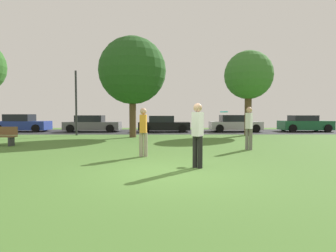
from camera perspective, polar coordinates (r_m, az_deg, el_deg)
name	(u,v)px	position (r m, az deg, el deg)	size (l,w,h in m)	color
ground_plane	(169,173)	(7.21, 0.20, -9.65)	(44.00, 44.00, 0.00)	#47702D
road_strip	(167,132)	(23.10, -0.24, -1.17)	(44.00, 6.40, 0.01)	#28282B
oak_tree_left	(249,76)	(20.17, 16.36, 10.00)	(3.35, 3.35, 5.88)	brown
oak_tree_right	(132,71)	(17.98, -7.38, 11.27)	(4.28, 4.28, 6.40)	brown
person_thrower	(249,126)	(12.03, 16.45, 0.02)	(0.36, 0.39, 1.80)	slate
person_catcher	(198,132)	(7.74, 6.16, -1.20)	(0.36, 0.39, 1.82)	black
person_bystander	(143,130)	(9.76, -5.13, -0.76)	(0.30, 0.33, 1.73)	gray
frisbee_disc	(224,112)	(9.45, 11.54, 2.89)	(0.27, 0.27, 0.04)	#2DB2E0
parked_car_blue	(22,124)	(26.19, -28.05, 0.42)	(4.34, 1.95, 1.46)	#233893
parked_car_grey	(92,124)	(23.85, -15.43, 0.37)	(4.57, 2.00, 1.37)	slate
parked_car_black	(164,124)	(22.89, -0.91, 0.33)	(4.20, 2.06, 1.34)	black
parked_car_silver	(235,124)	(23.79, 13.64, 0.40)	(4.21, 2.02, 1.40)	#B7B7BC
parked_car_green	(305,124)	(26.01, 26.47, 0.38)	(4.13, 1.97, 1.37)	#195633
street_lamp_post	(76,103)	(20.25, -18.51, 4.52)	(0.14, 0.14, 4.50)	#2D2D33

